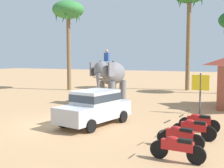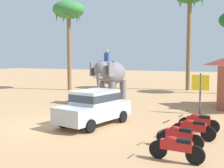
{
  "view_description": "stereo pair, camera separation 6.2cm",
  "coord_description": "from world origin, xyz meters",
  "px_view_note": "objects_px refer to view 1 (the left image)",
  "views": [
    {
      "loc": [
        8.2,
        -11.61,
        3.28
      ],
      "look_at": [
        0.19,
        5.24,
        1.6
      ],
      "focal_mm": 46.44,
      "sensor_mm": 36.0,
      "label": 1
    },
    {
      "loc": [
        8.26,
        -11.59,
        3.28
      ],
      "look_at": [
        0.19,
        5.24,
        1.6
      ],
      "focal_mm": 46.44,
      "sensor_mm": 36.0,
      "label": 2
    }
  ],
  "objects_px": {
    "signboard_yellow": "(200,85)",
    "motorcycle_fourth_in_row": "(199,122)",
    "motorcycle_second_in_row": "(180,136)",
    "motorcycle_mid_row": "(194,128)",
    "motorcycle_nearest_camera": "(177,147)",
    "palm_tree_near_hut": "(68,13)",
    "car_sedan_foreground": "(95,106)",
    "elephant_with_mahout": "(111,76)"
  },
  "relations": [
    {
      "from": "motorcycle_nearest_camera",
      "to": "motorcycle_second_in_row",
      "type": "relative_size",
      "value": 1.0
    },
    {
      "from": "motorcycle_nearest_camera",
      "to": "motorcycle_fourth_in_row",
      "type": "distance_m",
      "value": 4.12
    },
    {
      "from": "elephant_with_mahout",
      "to": "signboard_yellow",
      "type": "xyz_separation_m",
      "value": [
        6.68,
        -1.78,
        -0.3
      ]
    },
    {
      "from": "motorcycle_second_in_row",
      "to": "motorcycle_fourth_in_row",
      "type": "height_order",
      "value": "same"
    },
    {
      "from": "car_sedan_foreground",
      "to": "motorcycle_mid_row",
      "type": "xyz_separation_m",
      "value": [
        4.85,
        -0.55,
        -0.46
      ]
    },
    {
      "from": "car_sedan_foreground",
      "to": "motorcycle_fourth_in_row",
      "type": "relative_size",
      "value": 2.41
    },
    {
      "from": "palm_tree_near_hut",
      "to": "signboard_yellow",
      "type": "bearing_deg",
      "value": -27.89
    },
    {
      "from": "elephant_with_mahout",
      "to": "motorcycle_nearest_camera",
      "type": "distance_m",
      "value": 12.62
    },
    {
      "from": "motorcycle_mid_row",
      "to": "motorcycle_fourth_in_row",
      "type": "xyz_separation_m",
      "value": [
        0.01,
        1.33,
        0.0
      ]
    },
    {
      "from": "palm_tree_near_hut",
      "to": "signboard_yellow",
      "type": "relative_size",
      "value": 3.76
    },
    {
      "from": "motorcycle_nearest_camera",
      "to": "motorcycle_second_in_row",
      "type": "bearing_deg",
      "value": 98.76
    },
    {
      "from": "car_sedan_foreground",
      "to": "palm_tree_near_hut",
      "type": "relative_size",
      "value": 0.48
    },
    {
      "from": "motorcycle_second_in_row",
      "to": "motorcycle_mid_row",
      "type": "bearing_deg",
      "value": 79.89
    },
    {
      "from": "motorcycle_mid_row",
      "to": "palm_tree_near_hut",
      "type": "bearing_deg",
      "value": 138.37
    },
    {
      "from": "motorcycle_nearest_camera",
      "to": "motorcycle_fourth_in_row",
      "type": "relative_size",
      "value": 1.0
    },
    {
      "from": "car_sedan_foreground",
      "to": "elephant_with_mahout",
      "type": "relative_size",
      "value": 1.12
    },
    {
      "from": "car_sedan_foreground",
      "to": "signboard_yellow",
      "type": "relative_size",
      "value": 1.81
    },
    {
      "from": "motorcycle_second_in_row",
      "to": "palm_tree_near_hut",
      "type": "distance_m",
      "value": 21.82
    },
    {
      "from": "motorcycle_second_in_row",
      "to": "motorcycle_mid_row",
      "type": "xyz_separation_m",
      "value": [
        0.25,
        1.38,
        0.0
      ]
    },
    {
      "from": "car_sedan_foreground",
      "to": "palm_tree_near_hut",
      "type": "xyz_separation_m",
      "value": [
        -9.93,
        12.59,
        6.9
      ]
    },
    {
      "from": "car_sedan_foreground",
      "to": "elephant_with_mahout",
      "type": "bearing_deg",
      "value": 109.5
    },
    {
      "from": "motorcycle_nearest_camera",
      "to": "motorcycle_fourth_in_row",
      "type": "xyz_separation_m",
      "value": [
        0.04,
        4.12,
        0.0
      ]
    },
    {
      "from": "car_sedan_foreground",
      "to": "signboard_yellow",
      "type": "bearing_deg",
      "value": 50.16
    },
    {
      "from": "elephant_with_mahout",
      "to": "motorcycle_fourth_in_row",
      "type": "relative_size",
      "value": 2.16
    },
    {
      "from": "motorcycle_fourth_in_row",
      "to": "palm_tree_near_hut",
      "type": "relative_size",
      "value": 0.2
    },
    {
      "from": "motorcycle_mid_row",
      "to": "signboard_yellow",
      "type": "relative_size",
      "value": 0.75
    },
    {
      "from": "motorcycle_second_in_row",
      "to": "motorcycle_fourth_in_row",
      "type": "distance_m",
      "value": 2.72
    },
    {
      "from": "motorcycle_nearest_camera",
      "to": "signboard_yellow",
      "type": "distance_m",
      "value": 8.54
    },
    {
      "from": "elephant_with_mahout",
      "to": "motorcycle_nearest_camera",
      "type": "bearing_deg",
      "value": -54.62
    },
    {
      "from": "car_sedan_foreground",
      "to": "motorcycle_fourth_in_row",
      "type": "height_order",
      "value": "car_sedan_foreground"
    },
    {
      "from": "motorcycle_fourth_in_row",
      "to": "car_sedan_foreground",
      "type": "bearing_deg",
      "value": -170.91
    },
    {
      "from": "motorcycle_nearest_camera",
      "to": "signboard_yellow",
      "type": "height_order",
      "value": "signboard_yellow"
    },
    {
      "from": "motorcycle_nearest_camera",
      "to": "palm_tree_near_hut",
      "type": "xyz_separation_m",
      "value": [
        -14.75,
        15.93,
        7.37
      ]
    },
    {
      "from": "motorcycle_second_in_row",
      "to": "palm_tree_near_hut",
      "type": "relative_size",
      "value": 0.2
    },
    {
      "from": "motorcycle_nearest_camera",
      "to": "palm_tree_near_hut",
      "type": "relative_size",
      "value": 0.2
    },
    {
      "from": "signboard_yellow",
      "to": "motorcycle_fourth_in_row",
      "type": "bearing_deg",
      "value": -81.91
    },
    {
      "from": "motorcycle_mid_row",
      "to": "signboard_yellow",
      "type": "bearing_deg",
      "value": 96.12
    },
    {
      "from": "palm_tree_near_hut",
      "to": "car_sedan_foreground",
      "type": "bearing_deg",
      "value": -51.74
    },
    {
      "from": "motorcycle_fourth_in_row",
      "to": "signboard_yellow",
      "type": "relative_size",
      "value": 0.75
    },
    {
      "from": "motorcycle_second_in_row",
      "to": "signboard_yellow",
      "type": "relative_size",
      "value": 0.75
    },
    {
      "from": "car_sedan_foreground",
      "to": "motorcycle_mid_row",
      "type": "height_order",
      "value": "car_sedan_foreground"
    },
    {
      "from": "signboard_yellow",
      "to": "motorcycle_mid_row",
      "type": "bearing_deg",
      "value": -83.88
    }
  ]
}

